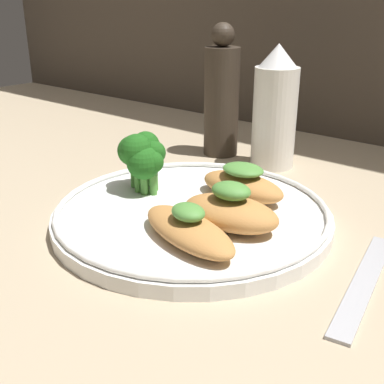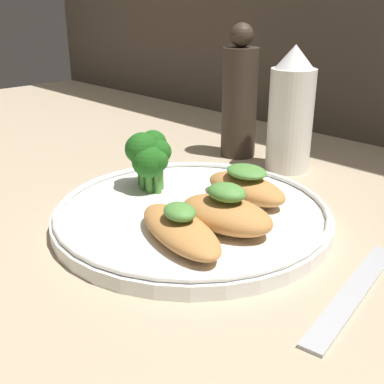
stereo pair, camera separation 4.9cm
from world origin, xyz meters
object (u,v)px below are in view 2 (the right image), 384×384
(plate, at_px, (192,213))
(sauce_bottle, at_px, (291,112))
(broccoli_bunch, at_px, (147,154))
(pepper_grinder, at_px, (239,98))

(plate, xyz_separation_m, sauce_bottle, (-0.03, 0.21, 0.07))
(broccoli_bunch, bearing_deg, plate, -3.77)
(broccoli_bunch, distance_m, sauce_bottle, 0.21)
(plate, bearing_deg, broccoli_bunch, 176.23)
(plate, relative_size, pepper_grinder, 1.54)
(plate, distance_m, sauce_bottle, 0.22)
(plate, distance_m, pepper_grinder, 0.25)
(broccoli_bunch, bearing_deg, sauce_bottle, 76.79)
(broccoli_bunch, xyz_separation_m, pepper_grinder, (-0.04, 0.21, 0.03))
(sauce_bottle, bearing_deg, pepper_grinder, 180.00)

